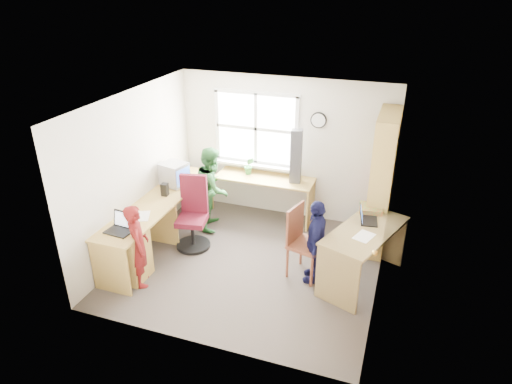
% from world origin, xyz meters
% --- Properties ---
extents(room, '(3.64, 3.44, 2.44)m').
position_xyz_m(room, '(0.01, 0.10, 1.22)').
color(room, '#403832').
rests_on(room, ground).
extents(l_desk, '(2.38, 2.95, 0.75)m').
position_xyz_m(l_desk, '(-1.31, -0.28, 0.46)').
color(l_desk, tan).
rests_on(l_desk, ground).
extents(right_desk, '(1.09, 1.53, 0.81)m').
position_xyz_m(right_desk, '(1.57, 0.12, 0.58)').
color(right_desk, olive).
rests_on(right_desk, ground).
extents(bookshelf, '(0.30, 1.02, 2.10)m').
position_xyz_m(bookshelf, '(1.65, 1.19, 1.00)').
color(bookshelf, tan).
rests_on(bookshelf, ground).
extents(swivel_chair, '(0.61, 0.61, 1.13)m').
position_xyz_m(swivel_chair, '(-1.01, 0.22, 0.48)').
color(swivel_chair, black).
rests_on(swivel_chair, ground).
extents(wooden_chair, '(0.55, 0.55, 1.03)m').
position_xyz_m(wooden_chair, '(0.75, 0.02, 0.56)').
color(wooden_chair, brown).
rests_on(wooden_chair, ground).
extents(crt_monitor, '(0.45, 0.42, 0.38)m').
position_xyz_m(crt_monitor, '(-1.53, 0.66, 0.94)').
color(crt_monitor, '#ABABB0').
rests_on(crt_monitor, l_desk).
extents(laptop_left, '(0.37, 0.32, 0.24)m').
position_xyz_m(laptop_left, '(-1.51, -0.86, 0.81)').
color(laptop_left, black).
rests_on(laptop_left, l_desk).
extents(laptop_right, '(0.29, 0.33, 0.21)m').
position_xyz_m(laptop_right, '(1.54, 0.35, 0.85)').
color(laptop_right, black).
rests_on(laptop_right, right_desk).
extents(speaker_a, '(0.10, 0.10, 0.20)m').
position_xyz_m(speaker_a, '(-1.49, 0.27, 0.85)').
color(speaker_a, black).
rests_on(speaker_a, l_desk).
extents(speaker_b, '(0.09, 0.09, 0.18)m').
position_xyz_m(speaker_b, '(-1.48, 0.78, 0.84)').
color(speaker_b, black).
rests_on(speaker_b, l_desk).
extents(cd_tower, '(0.20, 0.18, 0.89)m').
position_xyz_m(cd_tower, '(0.27, 1.42, 1.20)').
color(cd_tower, black).
rests_on(cd_tower, l_desk).
extents(game_box, '(0.35, 0.35, 0.06)m').
position_xyz_m(game_box, '(1.57, 0.70, 0.84)').
color(game_box, red).
rests_on(game_box, right_desk).
extents(paper_a, '(0.33, 0.37, 0.00)m').
position_xyz_m(paper_a, '(-1.47, -0.44, 0.75)').
color(paper_a, white).
rests_on(paper_a, l_desk).
extents(paper_b, '(0.29, 0.34, 0.00)m').
position_xyz_m(paper_b, '(1.57, -0.06, 0.81)').
color(paper_b, white).
rests_on(paper_b, right_desk).
extents(potted_plant, '(0.20, 0.18, 0.31)m').
position_xyz_m(potted_plant, '(-0.55, 1.47, 0.90)').
color(potted_plant, '#2F7637').
rests_on(potted_plant, l_desk).
extents(person_red, '(0.48, 0.52, 1.19)m').
position_xyz_m(person_red, '(-1.25, -0.91, 0.59)').
color(person_red, maroon).
rests_on(person_red, ground).
extents(person_green, '(0.67, 0.78, 1.38)m').
position_xyz_m(person_green, '(-0.96, 0.87, 0.69)').
color(person_green, '#2C6E30').
rests_on(person_green, ground).
extents(person_navy, '(0.38, 0.74, 1.21)m').
position_xyz_m(person_navy, '(0.96, -0.05, 0.60)').
color(person_navy, '#12133A').
rests_on(person_navy, ground).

